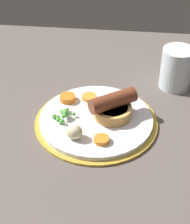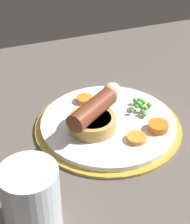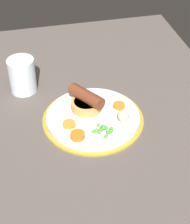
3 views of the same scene
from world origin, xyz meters
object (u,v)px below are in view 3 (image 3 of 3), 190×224
at_px(carrot_slice_1, 119,106).
at_px(drinking_glass, 22,75).
at_px(pea_pile, 104,130).
at_px(carrot_slice_2, 78,135).
at_px(potato_chunk_1, 123,116).
at_px(carrot_slice_0, 69,124).
at_px(dinner_plate, 93,118).
at_px(sausage_pudding, 86,101).

xyz_separation_m(carrot_slice_1, drinking_glass, (-0.15, -0.22, 0.03)).
relative_size(pea_pile, carrot_slice_2, 1.50).
relative_size(potato_chunk_1, carrot_slice_0, 1.04).
bearing_deg(pea_pile, carrot_slice_0, -120.64).
height_order(carrot_slice_0, carrot_slice_1, carrot_slice_1).
bearing_deg(pea_pile, carrot_slice_2, -88.81).
bearing_deg(dinner_plate, sausage_pudding, -163.39).
height_order(carrot_slice_1, drinking_glass, drinking_glass).
relative_size(carrot_slice_1, drinking_glass, 0.31).
bearing_deg(carrot_slice_0, carrot_slice_1, 106.64).
relative_size(carrot_slice_0, drinking_glass, 0.33).
distance_m(dinner_plate, drinking_glass, 0.23).
distance_m(potato_chunk_1, drinking_glass, 0.30).
bearing_deg(drinking_glass, dinner_plate, 43.19).
height_order(pea_pile, drinking_glass, drinking_glass).
bearing_deg(carrot_slice_0, carrot_slice_2, 14.65).
distance_m(pea_pile, carrot_slice_0, 0.08).
bearing_deg(carrot_slice_0, pea_pile, 59.36).
height_order(potato_chunk_1, carrot_slice_2, potato_chunk_1).
bearing_deg(pea_pile, dinner_plate, -171.11).
bearing_deg(potato_chunk_1, carrot_slice_0, -95.72).
bearing_deg(carrot_slice_2, dinner_plate, 142.47).
bearing_deg(carrot_slice_2, carrot_slice_1, 124.76).
relative_size(carrot_slice_0, carrot_slice_2, 0.93).
bearing_deg(sausage_pudding, pea_pile, -23.10).
relative_size(sausage_pudding, potato_chunk_1, 2.99).
bearing_deg(carrot_slice_0, potato_chunk_1, 84.28).
relative_size(dinner_plate, carrot_slice_2, 7.47).
relative_size(dinner_plate, carrot_slice_0, 8.00).
xyz_separation_m(pea_pile, carrot_slice_2, (0.00, -0.06, -0.00)).
relative_size(dinner_plate, potato_chunk_1, 7.66).
bearing_deg(carrot_slice_1, dinner_plate, -75.87).
bearing_deg(carrot_slice_0, drinking_glass, -153.86).
relative_size(carrot_slice_2, drinking_glass, 0.35).
xyz_separation_m(carrot_slice_0, carrot_slice_2, (0.04, 0.01, 0.00)).
xyz_separation_m(sausage_pudding, drinking_glass, (-0.13, -0.14, 0.01)).
xyz_separation_m(carrot_slice_0, carrot_slice_1, (-0.04, 0.13, 0.00)).
relative_size(pea_pile, drinking_glass, 0.53).
xyz_separation_m(pea_pile, carrot_slice_0, (-0.04, -0.07, -0.01)).
bearing_deg(carrot_slice_1, pea_pile, -35.91).
bearing_deg(carrot_slice_2, sausage_pudding, 157.13).
distance_m(sausage_pudding, drinking_glass, 0.19).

